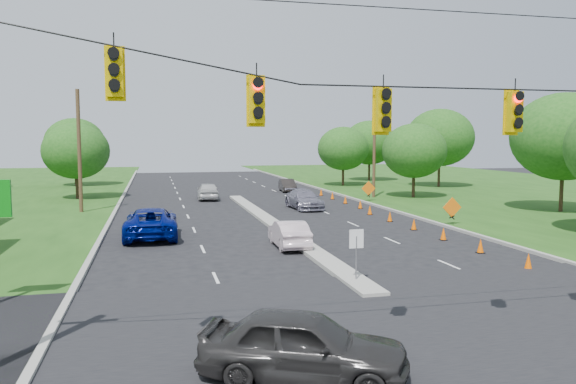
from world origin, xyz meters
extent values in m
plane|color=black|center=(0.00, 0.00, 0.00)|extent=(160.00, 160.00, 0.00)
cube|color=black|center=(0.00, 0.00, 0.00)|extent=(160.00, 14.00, 0.02)
cube|color=gray|center=(-10.10, 30.00, 0.00)|extent=(0.25, 110.00, 0.16)
cube|color=gray|center=(10.10, 30.00, 0.00)|extent=(0.25, 110.00, 0.16)
cube|color=gray|center=(0.00, 21.00, 0.00)|extent=(1.00, 34.00, 0.18)
cylinder|color=gray|center=(0.00, 6.00, 0.90)|extent=(0.06, 0.06, 1.80)
cube|color=white|center=(0.00, 6.00, 1.70)|extent=(0.55, 0.04, 0.70)
cylinder|color=black|center=(0.00, -1.00, 7.00)|extent=(24.00, 0.04, 0.04)
cube|color=#E8BE00|center=(-8.00, -1.00, 6.75)|extent=(0.34, 0.24, 1.00)
cube|color=#E8BE00|center=(-5.00, -1.00, 6.22)|extent=(0.34, 0.24, 1.00)
cube|color=#E8BE00|center=(-2.00, -1.00, 6.05)|extent=(0.34, 0.24, 1.00)
cube|color=#E8BE00|center=(1.50, -1.00, 6.05)|extent=(0.34, 0.24, 1.00)
cylinder|color=#422D1C|center=(-12.50, 30.00, 4.50)|extent=(0.28, 0.28, 9.00)
cylinder|color=#422D1C|center=(12.50, 35.00, 4.50)|extent=(0.28, 0.28, 9.00)
cone|color=#FA5B00|center=(7.74, 6.50, 0.35)|extent=(0.32, 0.32, 0.70)
cone|color=#FA5B00|center=(7.74, 10.00, 0.35)|extent=(0.32, 0.32, 0.70)
cone|color=#FA5B00|center=(7.74, 13.50, 0.35)|extent=(0.32, 0.32, 0.70)
cone|color=#FA5B00|center=(7.74, 17.00, 0.35)|extent=(0.32, 0.32, 0.70)
cone|color=#FA5B00|center=(7.74, 20.50, 0.35)|extent=(0.32, 0.32, 0.70)
cone|color=#FA5B00|center=(7.74, 24.00, 0.35)|extent=(0.32, 0.32, 0.70)
cone|color=#FA5B00|center=(8.34, 27.50, 0.35)|extent=(0.32, 0.32, 0.70)
cone|color=#FA5B00|center=(8.34, 31.00, 0.35)|extent=(0.32, 0.32, 0.70)
cone|color=#FA5B00|center=(8.34, 34.50, 0.35)|extent=(0.32, 0.32, 0.70)
cone|color=#FA5B00|center=(8.34, 38.00, 0.35)|extent=(0.32, 0.32, 0.70)
cube|color=black|center=(10.80, 18.00, 0.55)|extent=(0.06, 0.58, 0.26)
cube|color=black|center=(10.80, 18.00, 0.55)|extent=(0.06, 0.58, 0.26)
cube|color=orange|center=(10.80, 18.00, 1.15)|extent=(1.27, 0.05, 1.27)
cube|color=black|center=(10.80, 32.00, 0.55)|extent=(0.06, 0.58, 0.26)
cube|color=black|center=(10.80, 32.00, 0.55)|extent=(0.06, 0.58, 0.26)
cube|color=orange|center=(10.80, 32.00, 1.15)|extent=(1.27, 0.05, 1.27)
cylinder|color=black|center=(-14.00, 40.00, 1.26)|extent=(0.28, 0.28, 2.52)
ellipsoid|color=#194C14|center=(-14.00, 40.00, 4.34)|extent=(5.88, 5.88, 5.04)
cylinder|color=black|center=(-16.00, 55.00, 1.44)|extent=(0.28, 0.28, 2.88)
ellipsoid|color=#194C14|center=(-16.00, 55.00, 4.96)|extent=(6.72, 6.72, 5.76)
cylinder|color=black|center=(22.00, 22.00, 1.62)|extent=(0.28, 0.28, 3.24)
ellipsoid|color=#194C14|center=(22.00, 22.00, 5.58)|extent=(7.56, 7.56, 6.48)
cylinder|color=black|center=(16.00, 34.00, 1.26)|extent=(0.28, 0.28, 2.52)
ellipsoid|color=#194C14|center=(16.00, 34.00, 4.34)|extent=(5.88, 5.88, 5.04)
cylinder|color=black|center=(24.00, 44.00, 1.62)|extent=(0.28, 0.28, 3.24)
ellipsoid|color=#194C14|center=(24.00, 44.00, 5.58)|extent=(7.56, 7.56, 6.48)
cylinder|color=black|center=(20.00, 55.00, 1.44)|extent=(0.28, 0.28, 2.88)
ellipsoid|color=#194C14|center=(20.00, 55.00, 4.96)|extent=(6.72, 6.72, 5.76)
cylinder|color=black|center=(14.00, 48.00, 1.26)|extent=(0.28, 0.28, 2.52)
ellipsoid|color=#194C14|center=(14.00, 48.00, 4.34)|extent=(5.88, 5.88, 5.04)
imported|color=#292727|center=(-4.09, -1.66, 0.80)|extent=(5.03, 3.64, 1.59)
imported|color=silver|center=(-0.75, 13.55, 0.68)|extent=(1.51, 4.14, 1.35)
imported|color=#000D6D|center=(-7.46, 17.94, 0.83)|extent=(2.89, 6.05, 1.66)
imported|color=slate|center=(4.05, 28.40, 0.73)|extent=(2.28, 5.14, 1.47)
imported|color=#BBBBBB|center=(-2.56, 36.94, 0.77)|extent=(2.07, 4.64, 1.55)
imported|color=black|center=(6.14, 42.79, 0.65)|extent=(1.71, 4.06, 1.30)
camera|label=1|loc=(-7.25, -13.35, 5.37)|focal=35.00mm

